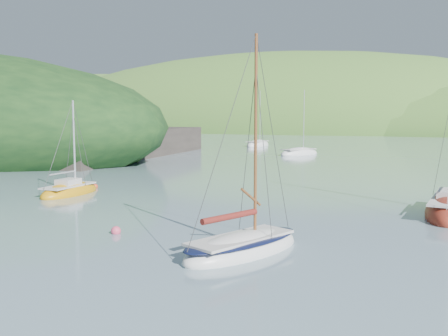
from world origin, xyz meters
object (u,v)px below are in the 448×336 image
at_px(daysailer_white, 243,248).
at_px(distant_sloop_c, 258,145).
at_px(distant_sloop_a, 299,154).
at_px(sailboat_yellow, 70,192).

relative_size(daysailer_white, distant_sloop_c, 0.86).
xyz_separation_m(daysailer_white, distant_sloop_c, (-26.21, 62.87, -0.03)).
bearing_deg(distant_sloop_a, distant_sloop_c, 153.45).
bearing_deg(sailboat_yellow, daysailer_white, -30.66).
bearing_deg(sailboat_yellow, distant_sloop_c, 94.71).
height_order(daysailer_white, distant_sloop_a, distant_sloop_a).
xyz_separation_m(daysailer_white, sailboat_yellow, (-16.47, 7.80, -0.04)).
relative_size(daysailer_white, sailboat_yellow, 1.30).
relative_size(sailboat_yellow, distant_sloop_a, 0.73).
bearing_deg(distant_sloop_c, distant_sloop_a, -50.14).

